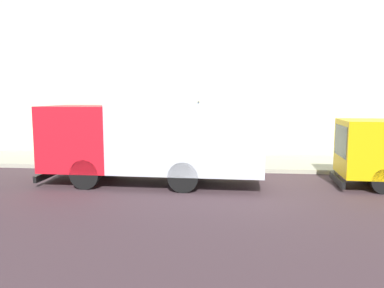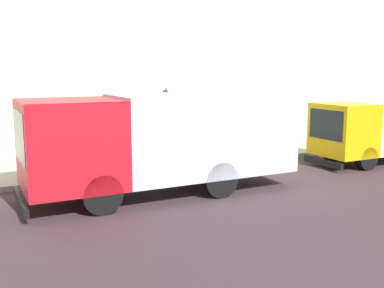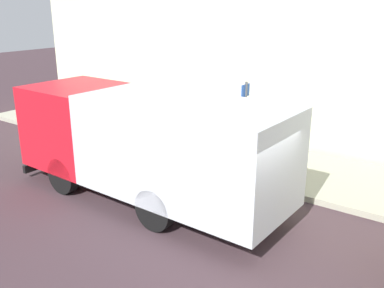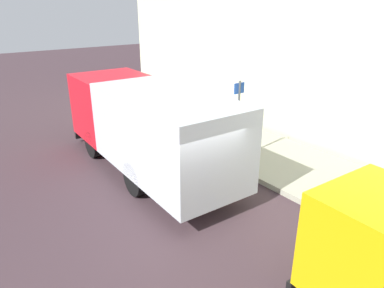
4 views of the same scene
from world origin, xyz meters
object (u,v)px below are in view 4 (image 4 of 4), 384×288
at_px(large_utility_truck, 146,124).
at_px(traffic_cone_orange, 170,116).
at_px(pedestrian_walking, 210,122).
at_px(street_sign_post, 238,115).
at_px(pedestrian_standing, 190,107).

relative_size(large_utility_truck, traffic_cone_orange, 12.14).
relative_size(large_utility_truck, pedestrian_walking, 4.93).
height_order(traffic_cone_orange, street_sign_post, street_sign_post).
distance_m(pedestrian_standing, street_sign_post, 3.78).
bearing_deg(large_utility_truck, traffic_cone_orange, 48.85).
xyz_separation_m(large_utility_truck, pedestrian_standing, (3.44, 2.26, -0.55)).
xyz_separation_m(large_utility_truck, street_sign_post, (2.79, -1.39, 0.14)).
relative_size(pedestrian_standing, traffic_cone_orange, 2.71).
distance_m(traffic_cone_orange, street_sign_post, 5.02).
height_order(pedestrian_walking, street_sign_post, street_sign_post).
bearing_deg(large_utility_truck, pedestrian_standing, 34.86).
bearing_deg(street_sign_post, pedestrian_standing, 79.92).
distance_m(large_utility_truck, pedestrian_standing, 4.15).
relative_size(large_utility_truck, pedestrian_standing, 4.49).
distance_m(pedestrian_walking, street_sign_post, 1.97).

